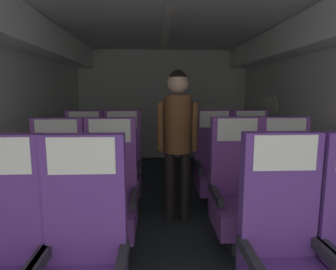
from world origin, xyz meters
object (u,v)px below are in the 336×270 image
seat_c_left_aisle (122,168)px  seat_b_right_aisle (286,195)px  seat_a_right_window (286,259)px  seat_c_right_aisle (251,167)px  seat_b_right_window (238,196)px  seat_c_left_window (84,169)px  seat_c_right_window (214,167)px  flight_attendant (178,130)px  seat_b_left_window (57,200)px  seat_a_left_aisle (82,267)px  seat_b_left_aisle (110,199)px

seat_c_left_aisle → seat_b_right_aisle: bearing=-31.8°
seat_a_right_window → seat_c_right_aisle: 1.97m
seat_b_right_aisle → seat_c_right_aisle: size_ratio=1.00×
seat_b_right_window → seat_c_right_aisle: bearing=65.1°
seat_b_right_aisle → seat_c_left_window: (-2.02, 0.96, 0.00)m
seat_b_right_window → seat_c_right_window: bearing=90.5°
seat_a_right_window → flight_attendant: 1.66m
flight_attendant → seat_c_right_window: bearing=-125.1°
seat_c_left_aisle → seat_c_right_window: (1.12, -0.02, 0.00)m
seat_b_right_window → seat_c_right_aisle: size_ratio=1.00×
seat_c_right_window → seat_c_left_window: bearing=179.6°
seat_b_left_window → seat_a_right_window: bearing=-31.0°
seat_a_left_aisle → seat_b_right_window: same height
seat_b_right_aisle → seat_c_right_window: size_ratio=1.00×
seat_b_right_aisle → flight_attendant: (-0.94, 0.55, 0.52)m
seat_c_left_aisle → seat_b_left_window: bearing=-114.4°
seat_c_left_aisle → seat_c_right_window: bearing=-1.1°
seat_a_left_aisle → flight_attendant: bearing=67.7°
seat_b_left_aisle → seat_c_left_window: same height
seat_c_left_window → seat_c_left_aisle: (0.45, 0.01, 0.00)m
seat_b_right_window → seat_c_right_window: 0.95m
seat_b_right_window → seat_c_left_aisle: 1.49m
seat_b_right_aisle → flight_attendant: size_ratio=0.72×
seat_a_left_aisle → seat_b_right_window: bearing=41.1°
seat_c_left_aisle → seat_c_left_window: bearing=-178.6°
seat_a_right_window → seat_b_left_window: 1.82m
seat_a_right_window → seat_c_right_aisle: bearing=76.6°
seat_b_right_aisle → seat_b_right_window: (-0.44, 0.00, 0.00)m
seat_b_right_window → seat_c_left_window: size_ratio=1.00×
seat_a_left_aisle → seat_c_right_window: bearing=60.0°
seat_b_left_aisle → seat_c_right_aisle: (1.57, 0.98, 0.00)m
seat_c_right_window → flight_attendant: size_ratio=0.72×
seat_b_left_aisle → seat_c_right_aisle: bearing=32.0°
seat_b_right_window → flight_attendant: size_ratio=0.72×
seat_a_right_window → seat_c_left_aisle: (-1.11, 1.93, 0.00)m
seat_b_left_aisle → seat_c_right_window: (1.11, 0.97, 0.00)m
seat_b_left_aisle → seat_c_left_aisle: size_ratio=1.00×
seat_a_left_aisle → seat_c_left_window: 1.99m
seat_c_right_aisle → seat_b_left_window: bearing=-154.2°
seat_a_right_window → seat_c_left_window: size_ratio=1.00×
seat_b_right_window → flight_attendant: bearing=131.9°
seat_b_right_aisle → seat_c_left_window: size_ratio=1.00×
seat_a_right_window → seat_c_left_aisle: same height
seat_b_left_aisle → seat_b_right_aisle: 1.56m
seat_b_right_window → seat_c_left_aisle: same height
seat_c_right_window → seat_b_left_aisle: bearing=-139.0°
seat_a_right_window → flight_attendant: size_ratio=0.72×
seat_b_left_aisle → seat_c_right_window: size_ratio=1.00×
seat_b_left_aisle → seat_b_right_window: size_ratio=1.00×
seat_b_right_aisle → seat_b_right_window: same height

